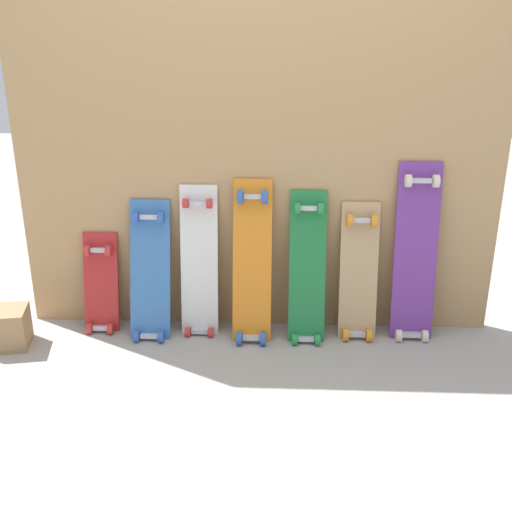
# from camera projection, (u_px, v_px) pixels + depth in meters

# --- Properties ---
(ground_plane) EXTENTS (12.00, 12.00, 0.00)m
(ground_plane) POSITION_uv_depth(u_px,v_px,m) (257.00, 327.00, 3.37)
(ground_plane) COLOR #9E9991
(plywood_wall_panel) EXTENTS (2.48, 0.04, 1.83)m
(plywood_wall_panel) POSITION_uv_depth(u_px,v_px,m) (257.00, 159.00, 3.11)
(plywood_wall_panel) COLOR tan
(plywood_wall_panel) RESTS_ON ground
(skateboard_red) EXTENTS (0.18, 0.19, 0.59)m
(skateboard_red) POSITION_uv_depth(u_px,v_px,m) (101.00, 289.00, 3.30)
(skateboard_red) COLOR #B22626
(skateboard_red) RESTS_ON ground
(skateboard_blue) EXTENTS (0.21, 0.27, 0.78)m
(skateboard_blue) POSITION_uv_depth(u_px,v_px,m) (150.00, 277.00, 3.22)
(skateboard_blue) COLOR #386BAD
(skateboard_blue) RESTS_ON ground
(skateboard_white) EXTENTS (0.19, 0.19, 0.86)m
(skateboard_white) POSITION_uv_depth(u_px,v_px,m) (199.00, 268.00, 3.23)
(skateboard_white) COLOR silver
(skateboard_white) RESTS_ON ground
(skateboard_orange) EXTENTS (0.20, 0.28, 0.88)m
(skateboard_orange) POSITION_uv_depth(u_px,v_px,m) (252.00, 268.00, 3.17)
(skateboard_orange) COLOR orange
(skateboard_orange) RESTS_ON ground
(skateboard_green) EXTENTS (0.19, 0.26, 0.83)m
(skateboard_green) POSITION_uv_depth(u_px,v_px,m) (307.00, 274.00, 3.18)
(skateboard_green) COLOR #1E7238
(skateboard_green) RESTS_ON ground
(skateboard_natural) EXTENTS (0.20, 0.21, 0.77)m
(skateboard_natural) POSITION_uv_depth(u_px,v_px,m) (359.00, 277.00, 3.20)
(skateboard_natural) COLOR tan
(skateboard_natural) RESTS_ON ground
(skateboard_purple) EXTENTS (0.22, 0.20, 0.98)m
(skateboard_purple) POSITION_uv_depth(u_px,v_px,m) (415.00, 259.00, 3.16)
(skateboard_purple) COLOR #6B338C
(skateboard_purple) RESTS_ON ground
(wooden_crate) EXTENTS (0.24, 0.24, 0.20)m
(wooden_crate) POSITION_uv_depth(u_px,v_px,m) (8.00, 328.00, 3.15)
(wooden_crate) COLOR #99724C
(wooden_crate) RESTS_ON ground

